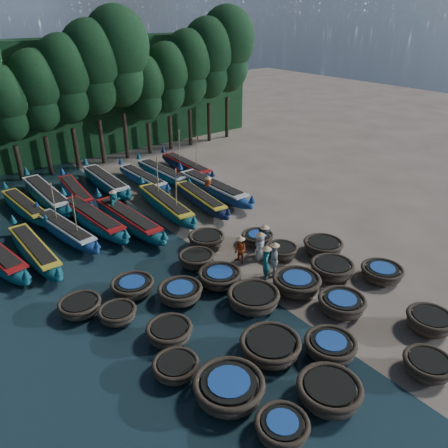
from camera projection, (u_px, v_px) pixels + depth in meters
ground at (224, 267)px, 22.96m from camera, size 120.00×120.00×0.00m
foliage_wall at (53, 102)px, 37.23m from camera, size 40.00×3.00×10.00m
coracle_1 at (282, 428)px, 13.75m from camera, size 2.12×2.12×0.69m
coracle_2 at (329, 392)px, 14.92m from camera, size 2.79×2.79×0.83m
coracle_3 at (428, 365)px, 16.13m from camera, size 1.97×1.97×0.70m
coracle_4 at (430, 321)px, 18.31m from camera, size 2.31×2.31×0.79m
coracle_5 at (229, 388)px, 15.05m from camera, size 2.57×2.57×0.84m
coracle_6 at (270, 347)px, 16.93m from camera, size 2.41×2.41×0.80m
coracle_7 at (330, 347)px, 16.96m from camera, size 2.52×2.52×0.76m
coracle_8 at (342, 304)px, 19.41m from camera, size 2.51×2.51×0.76m
coracle_9 at (382, 273)px, 21.74m from camera, size 2.11×2.11×0.71m
coracle_10 at (176, 367)px, 16.09m from camera, size 1.75×1.75×0.64m
coracle_11 at (169, 332)px, 17.72m from camera, size 2.32×2.32×0.74m
coracle_12 at (253, 299)px, 19.69m from camera, size 2.77×2.77×0.83m
coracle_13 at (297, 283)px, 20.79m from camera, size 2.81×2.81×0.82m
coracle_14 at (332, 269)px, 21.96m from camera, size 2.28×2.28×0.80m
coracle_15 at (118, 314)px, 18.87m from camera, size 1.78×1.78×0.65m
coracle_16 at (180, 293)px, 20.18m from camera, size 2.10×2.10×0.75m
coracle_17 at (220, 277)px, 21.30m from camera, size 2.15×2.15×0.77m
coracle_18 at (281, 251)px, 23.72m from camera, size 2.00×2.00×0.68m
coracle_19 at (323, 246)px, 24.07m from camera, size 2.22×2.22×0.75m
coracle_20 at (80, 306)px, 19.34m from camera, size 2.26×2.26×0.66m
coracle_21 at (133, 287)px, 20.65m from camera, size 2.16×2.16×0.70m
coracle_22 at (197, 259)px, 22.83m from camera, size 2.13×2.13×0.76m
coracle_23 at (207, 240)px, 24.61m from camera, size 2.35×2.35×0.83m
coracle_24 at (257, 238)px, 25.08m from camera, size 2.22×2.22×0.65m
long_boat_2 at (35, 250)px, 23.50m from camera, size 1.46×7.69×1.35m
long_boat_3 at (65, 230)px, 25.62m from camera, size 2.24×7.48×3.20m
long_boat_4 at (92, 219)px, 26.91m from camera, size 2.06×8.52×1.50m
long_boat_5 at (128, 219)px, 26.82m from camera, size 1.82×8.42×1.48m
long_boat_6 at (165, 205)px, 28.83m from camera, size 2.24×8.25×3.52m
long_boat_7 at (200, 199)px, 29.81m from camera, size 2.14×7.42×1.31m
long_boat_8 at (213, 188)px, 31.34m from camera, size 1.63×8.84×1.56m
long_boat_11 at (25, 207)px, 28.65m from camera, size 1.85×7.53×1.33m
long_boat_12 at (46, 195)px, 30.20m from camera, size 1.63×8.88×1.56m
long_boat_13 at (76, 192)px, 30.89m from camera, size 2.10×7.51×1.33m
long_boat_14 at (106, 182)px, 32.60m from camera, size 1.68×8.36×1.47m
long_boat_15 at (143, 179)px, 33.35m from camera, size 1.45×7.46×1.31m
long_boat_16 at (162, 173)px, 34.43m from camera, size 1.49×7.73×1.36m
long_boat_17 at (186, 166)px, 35.81m from camera, size 1.63×7.94×3.37m
fisherman_0 at (260, 246)px, 23.29m from camera, size 0.85×0.64×1.76m
fisherman_1 at (266, 262)px, 21.55m from camera, size 0.77×0.76×1.98m
fisherman_2 at (240, 249)px, 23.03m from camera, size 0.66×0.79×1.69m
fisherman_3 at (264, 240)px, 23.75m from camera, size 1.19×1.27×1.92m
fisherman_4 at (274, 259)px, 21.84m from camera, size 0.97×1.12×2.01m
fisherman_5 at (114, 204)px, 28.08m from camera, size 1.43×1.64×1.99m
fisherman_6 at (208, 187)px, 30.88m from camera, size 0.79×0.90×1.76m
tree_5 at (6, 103)px, 31.85m from camera, size 3.68×3.68×8.68m
tree_6 at (36, 90)px, 32.82m from camera, size 4.09×4.09×9.65m
tree_7 at (65, 78)px, 33.80m from camera, size 4.51×4.51×10.63m
tree_8 at (92, 67)px, 34.77m from camera, size 4.92×4.92×11.60m
tree_9 at (118, 56)px, 35.75m from camera, size 5.34×5.34×12.58m
tree_10 at (145, 87)px, 38.23m from camera, size 3.68×3.68×8.68m
tree_11 at (167, 77)px, 39.20m from camera, size 4.09×4.09×9.65m
tree_12 at (188, 67)px, 40.18m from camera, size 4.51×4.51×10.63m
tree_13 at (208, 57)px, 41.15m from camera, size 4.92×4.92×11.60m
tree_14 at (227, 49)px, 42.13m from camera, size 5.34×5.34×12.58m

